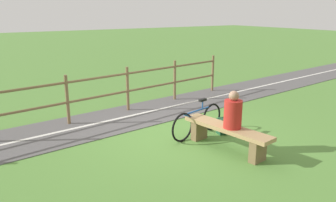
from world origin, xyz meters
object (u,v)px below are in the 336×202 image
(person_seated, at_px, (233,112))
(backpack, at_px, (224,126))
(bench, at_px, (226,133))
(bicycle, at_px, (198,121))

(person_seated, bearing_deg, backpack, -42.61)
(bench, bearing_deg, bicycle, -8.17)
(bicycle, bearing_deg, backpack, 146.43)
(bench, height_order, person_seated, person_seated)
(bench, bearing_deg, person_seated, -180.00)
(bicycle, distance_m, backpack, 0.66)
(bicycle, bearing_deg, person_seated, 78.93)
(person_seated, distance_m, backpack, 1.20)
(bench, xyz_separation_m, backpack, (0.71, -0.59, -0.17))
(bicycle, xyz_separation_m, backpack, (-0.23, -0.59, -0.16))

